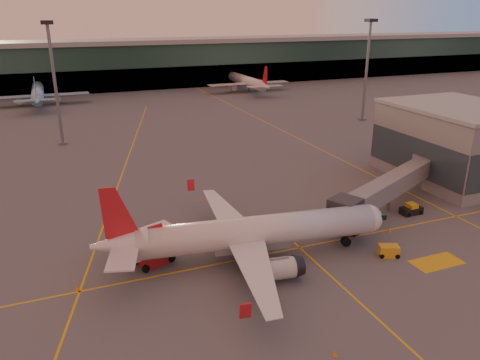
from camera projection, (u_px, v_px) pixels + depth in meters
name	position (u px, v px, depth m)	size (l,w,h in m)	color
ground	(281.00, 276.00, 51.09)	(600.00, 600.00, 0.00)	#4C4F54
taxi_markings	(140.00, 166.00, 87.38)	(100.12, 173.00, 0.01)	gold
terminal	(109.00, 65.00, 171.94)	(400.00, 20.00, 17.60)	#19382D
gate_building	(457.00, 143.00, 79.27)	(18.40, 22.40, 12.60)	slate
mast_west_near	(54.00, 75.00, 96.69)	(2.40, 2.40, 25.60)	slate
mast_east_near	(367.00, 63.00, 119.41)	(2.40, 2.40, 25.60)	slate
main_airplane	(249.00, 233.00, 53.35)	(34.23, 30.97, 10.34)	silver
jet_bridge	(394.00, 184.00, 67.75)	(27.08, 15.16, 5.35)	slate
catering_truck	(151.00, 245.00, 52.71)	(6.04, 4.21, 4.30)	maroon
gpu_cart	(389.00, 251.00, 55.02)	(2.69, 2.19, 1.37)	gold
pushback_tug	(411.00, 210.00, 66.56)	(3.12, 1.73, 1.59)	black
cone_nose	(389.00, 230.00, 61.30)	(0.42, 0.42, 0.54)	orange
cone_tail	(77.00, 287.00, 48.46)	(0.46, 0.46, 0.58)	orange
cone_wing_right	(335.00, 353.00, 39.14)	(0.42, 0.42, 0.54)	orange
cone_wing_left	(201.00, 200.00, 70.78)	(0.44, 0.44, 0.56)	orange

